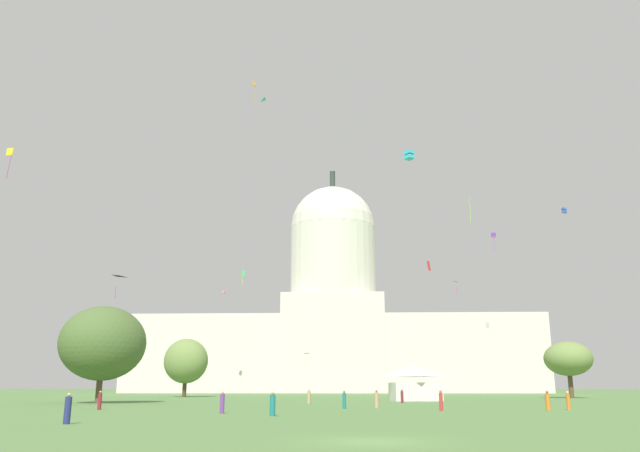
% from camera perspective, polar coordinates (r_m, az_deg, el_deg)
% --- Properties ---
extents(ground_plane, '(800.00, 800.00, 0.00)m').
position_cam_1_polar(ground_plane, '(26.29, 4.90, -19.04)').
color(ground_plane, '#567F42').
extents(capitol_building, '(129.13, 27.98, 73.22)m').
position_cam_1_polar(capitol_building, '(202.98, 1.22, -8.66)').
color(capitol_building, silver).
rests_on(capitol_building, ground_plane).
extents(event_tent, '(7.92, 6.67, 5.08)m').
position_cam_1_polar(event_tent, '(95.31, 8.67, -14.02)').
color(event_tent, white).
rests_on(event_tent, ground_plane).
extents(tree_west_far, '(12.06, 11.51, 11.28)m').
position_cam_1_polar(tree_west_far, '(129.53, -12.17, -11.98)').
color(tree_west_far, '#4C3823').
rests_on(tree_west_far, ground_plane).
extents(tree_west_mid, '(14.32, 13.98, 12.25)m').
position_cam_1_polar(tree_west_mid, '(86.67, -19.24, -10.08)').
color(tree_west_mid, brown).
rests_on(tree_west_mid, ground_plane).
extents(tree_east_mid, '(11.60, 11.52, 9.94)m').
position_cam_1_polar(tree_east_mid, '(123.52, 21.75, -11.22)').
color(tree_east_mid, brown).
rests_on(tree_east_mid, ground_plane).
extents(person_tan_lawn_far_right, '(0.51, 0.51, 1.69)m').
position_cam_1_polar(person_tan_lawn_far_right, '(80.64, -1.02, -15.38)').
color(person_tan_lawn_far_right, tan).
rests_on(person_tan_lawn_far_right, ground_plane).
extents(person_teal_near_tent, '(0.49, 0.49, 1.70)m').
position_cam_1_polar(person_teal_near_tent, '(62.24, 2.23, -15.64)').
color(person_teal_near_tent, '#1E757A').
rests_on(person_teal_near_tent, ground_plane).
extents(person_tan_lawn_far_left, '(0.62, 0.62, 1.72)m').
position_cam_1_polar(person_tan_lawn_far_left, '(65.62, 5.19, -15.54)').
color(person_tan_lawn_far_left, tan).
rests_on(person_tan_lawn_far_left, ground_plane).
extents(person_maroon_mid_left, '(0.44, 0.44, 1.70)m').
position_cam_1_polar(person_maroon_mid_left, '(62.86, -19.49, -14.85)').
color(person_maroon_mid_left, maroon).
rests_on(person_maroon_mid_left, ground_plane).
extents(person_orange_mid_right, '(0.57, 0.57, 1.71)m').
position_cam_1_polar(person_orange_mid_right, '(61.70, 20.11, -14.83)').
color(person_orange_mid_right, orange).
rests_on(person_orange_mid_right, ground_plane).
extents(person_teal_front_left, '(0.46, 0.46, 1.76)m').
position_cam_1_polar(person_teal_front_left, '(47.41, -4.36, -15.98)').
color(person_teal_front_left, '#1E757A').
rests_on(person_teal_front_left, ground_plane).
extents(person_navy_back_center, '(0.54, 0.54, 1.75)m').
position_cam_1_polar(person_navy_back_center, '(40.38, -22.08, -15.30)').
color(person_navy_back_center, navy).
rests_on(person_navy_back_center, ground_plane).
extents(person_red_front_center, '(0.36, 0.36, 1.79)m').
position_cam_1_polar(person_red_front_center, '(57.86, 11.00, -15.44)').
color(person_red_front_center, red).
rests_on(person_red_front_center, ground_plane).
extents(person_purple_mid_center, '(0.44, 0.44, 1.76)m').
position_cam_1_polar(person_purple_mid_center, '(52.34, -8.93, -15.69)').
color(person_purple_mid_center, '#703D93').
rests_on(person_purple_mid_center, ground_plane).
extents(person_maroon_deep_crowd, '(0.51, 0.51, 1.71)m').
position_cam_1_polar(person_maroon_deep_crowd, '(83.49, 7.51, -15.21)').
color(person_maroon_deep_crowd, maroon).
rests_on(person_maroon_deep_crowd, ground_plane).
extents(person_orange_back_left, '(0.48, 0.48, 1.67)m').
position_cam_1_polar(person_orange_back_left, '(63.80, 21.76, -14.64)').
color(person_orange_back_left, orange).
rests_on(person_orange_back_left, ground_plane).
extents(kite_magenta_mid, '(1.56, 1.87, 2.62)m').
position_cam_1_polar(kite_magenta_mid, '(152.51, 12.51, -5.14)').
color(kite_magenta_mid, '#D1339E').
extents(kite_blue_mid, '(0.78, 0.71, 1.00)m').
position_cam_1_polar(kite_blue_mid, '(112.46, 21.43, 1.33)').
color(kite_blue_mid, blue).
extents(kite_yellow_mid, '(0.97, 0.32, 3.60)m').
position_cam_1_polar(kite_yellow_mid, '(80.09, -26.51, 5.85)').
color(kite_yellow_mid, yellow).
extents(kite_violet_high, '(1.12, 1.16, 4.61)m').
position_cam_1_polar(kite_violet_high, '(157.68, 15.59, -0.80)').
color(kite_violet_high, purple).
extents(kite_cyan_mid, '(1.21, 1.22, 0.96)m').
position_cam_1_polar(kite_cyan_mid, '(69.92, 8.16, 6.44)').
color(kite_cyan_mid, '#33BCDB').
extents(kite_pink_mid, '(1.02, 1.00, 2.74)m').
position_cam_1_polar(kite_pink_mid, '(174.29, -8.79, -6.01)').
color(kite_pink_mid, pink).
extents(kite_green_mid, '(0.61, 0.34, 3.35)m').
position_cam_1_polar(kite_green_mid, '(135.86, -7.04, -4.44)').
color(kite_green_mid, green).
extents(kite_red_low, '(0.58, 0.57, 1.35)m').
position_cam_1_polar(kite_red_low, '(86.31, 9.92, -3.60)').
color(kite_red_low, red).
extents(kite_turquoise_high, '(1.41, 1.84, 0.19)m').
position_cam_1_polar(kite_turquoise_high, '(114.90, -4.99, 11.23)').
color(kite_turquoise_high, teal).
extents(kite_white_low, '(0.55, 0.85, 4.25)m').
position_cam_1_polar(kite_white_low, '(119.48, 15.09, -8.98)').
color(kite_white_low, white).
extents(kite_black_low, '(1.30, 1.72, 2.26)m').
position_cam_1_polar(kite_black_low, '(71.71, -18.12, -4.73)').
color(kite_black_low, black).
extents(kite_lime_mid, '(0.38, 0.65, 4.13)m').
position_cam_1_polar(kite_lime_mid, '(97.59, 13.50, 1.92)').
color(kite_lime_mid, '#8CD133').
extents(kite_orange_high, '(0.59, 0.70, 3.20)m').
position_cam_1_polar(kite_orange_high, '(89.47, -6.04, 12.54)').
color(kite_orange_high, orange).
extents(kite_gold_low, '(1.44, 1.07, 1.99)m').
position_cam_1_polar(kite_gold_low, '(127.50, -1.32, -11.72)').
color(kite_gold_low, gold).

